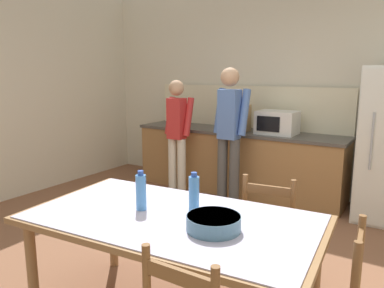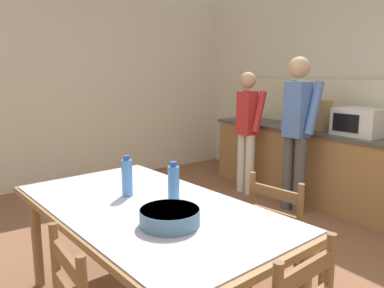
% 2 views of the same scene
% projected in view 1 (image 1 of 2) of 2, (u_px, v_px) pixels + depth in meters
% --- Properties ---
extents(ground_plane, '(8.32, 8.32, 0.00)m').
position_uv_depth(ground_plane, '(205.00, 277.00, 3.10)').
color(ground_plane, brown).
extents(wall_back, '(6.52, 0.12, 2.90)m').
position_uv_depth(wall_back, '(306.00, 89.00, 5.03)').
color(wall_back, beige).
rests_on(wall_back, ground).
extents(kitchen_counter, '(2.98, 0.66, 0.88)m').
position_uv_depth(kitchen_counter, '(237.00, 161.00, 5.29)').
color(kitchen_counter, '#9E7042').
rests_on(kitchen_counter, ground).
extents(counter_splashback, '(2.94, 0.03, 0.60)m').
position_uv_depth(counter_splashback, '(247.00, 107.00, 5.40)').
color(counter_splashback, beige).
rests_on(counter_splashback, kitchen_counter).
extents(microwave, '(0.50, 0.39, 0.30)m').
position_uv_depth(microwave, '(277.00, 123.00, 4.85)').
color(microwave, white).
rests_on(microwave, kitchen_counter).
extents(paper_bag, '(0.24, 0.16, 0.36)m').
position_uv_depth(paper_bag, '(241.00, 118.00, 5.11)').
color(paper_bag, tan).
rests_on(paper_bag, kitchen_counter).
extents(dining_table, '(1.97, 1.19, 0.77)m').
position_uv_depth(dining_table, '(172.00, 226.00, 2.43)').
color(dining_table, olive).
rests_on(dining_table, ground).
extents(bottle_near_centre, '(0.07, 0.07, 0.27)m').
position_uv_depth(bottle_near_centre, '(141.00, 192.00, 2.50)').
color(bottle_near_centre, '#4C8ED6').
rests_on(bottle_near_centre, dining_table).
extents(bottle_off_centre, '(0.07, 0.07, 0.27)m').
position_uv_depth(bottle_off_centre, '(194.00, 194.00, 2.46)').
color(bottle_off_centre, '#4C8ED6').
rests_on(bottle_off_centre, dining_table).
extents(serving_bowl, '(0.32, 0.32, 0.09)m').
position_uv_depth(serving_bowl, '(214.00, 222.00, 2.18)').
color(serving_bowl, slate).
rests_on(serving_bowl, dining_table).
extents(chair_side_far_right, '(0.47, 0.46, 0.91)m').
position_uv_depth(chair_side_far_right, '(270.00, 230.00, 2.98)').
color(chair_side_far_right, brown).
rests_on(chair_side_far_right, ground).
extents(person_at_sink, '(0.39, 0.27, 1.57)m').
position_uv_depth(person_at_sink, '(177.00, 131.00, 5.12)').
color(person_at_sink, silver).
rests_on(person_at_sink, ground).
extents(person_at_counter, '(0.43, 0.30, 1.73)m').
position_uv_depth(person_at_counter, '(229.00, 129.00, 4.66)').
color(person_at_counter, '#4C4C4C').
rests_on(person_at_counter, ground).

